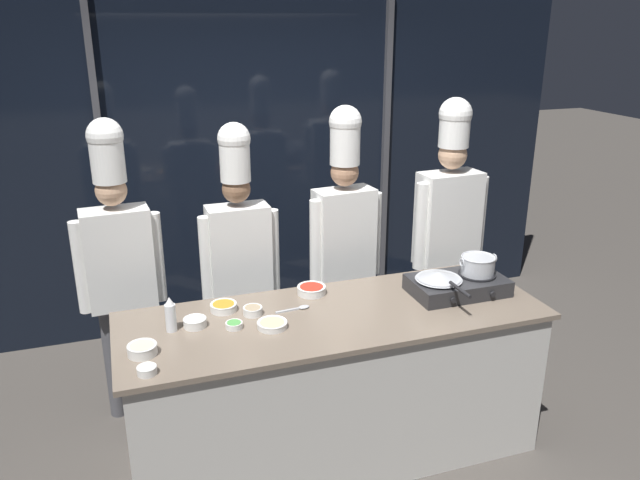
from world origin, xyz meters
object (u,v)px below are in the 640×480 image
Objects in this scene: prep_bowl_mushrooms at (253,310)px; stock_pot at (478,265)px; prep_bowl_carrots at (224,306)px; prep_bowl_chicken at (142,349)px; prep_bowl_chili_flakes at (312,289)px; prep_bowl_ginger at (272,324)px; prep_bowl_garlic at (147,370)px; chef_sous at (239,246)px; portable_stove at (457,285)px; chef_pastry at (448,217)px; squeeze_bottle_clear at (171,315)px; serving_spoon_slotted at (299,308)px; chef_line at (344,228)px; frying_pan at (439,276)px; prep_bowl_noodles at (195,322)px; prep_bowl_scallions at (234,325)px; chef_head at (118,252)px.

stock_pot is at bearing -4.52° from prep_bowl_mushrooms.
prep_bowl_chicken is at bearing -142.62° from prep_bowl_carrots.
prep_bowl_ginger is at bearing -133.96° from prep_bowl_chili_flakes.
chef_sous reaches higher than prep_bowl_garlic.
prep_bowl_ginger is at bearing -70.91° from prep_bowl_mushrooms.
prep_bowl_carrots is 0.71m from prep_bowl_garlic.
stock_pot is (0.13, 0.00, 0.11)m from portable_stove.
chef_pastry reaches higher than chef_sous.
prep_bowl_mushrooms is at bearing 175.00° from portable_stove.
squeeze_bottle_clear reaches higher than serving_spoon_slotted.
prep_bowl_carrots is 0.74× the size of serving_spoon_slotted.
chef_line reaches higher than chef_sous.
prep_bowl_mushrooms is (-1.22, 0.11, -0.02)m from portable_stove.
prep_bowl_carrots is 1.75m from chef_pastry.
frying_pan is 4.39× the size of prep_bowl_mushrooms.
prep_bowl_ginger is (0.39, -0.14, -0.01)m from prep_bowl_noodles.
prep_bowl_noodles is 0.61× the size of serving_spoon_slotted.
frying_pan reaches higher than serving_spoon_slotted.
squeeze_bottle_clear is 0.43m from prep_bowl_garlic.
frying_pan is 3.29× the size of prep_bowl_chicken.
chef_sous is 0.71m from chef_line.
prep_bowl_chicken reaches higher than prep_bowl_noodles.
prep_bowl_chili_flakes is (-0.96, 0.27, -0.14)m from stock_pot.
prep_bowl_noodles is (-1.42, 0.07, -0.10)m from frying_pan.
prep_bowl_noodles is at bearing 59.64° from chef_sous.
prep_bowl_mushrooms reaches higher than prep_bowl_garlic.
chef_sous is (0.19, 0.78, 0.15)m from prep_bowl_scallions.
squeeze_bottle_clear is 0.10× the size of chef_sous.
prep_bowl_scallions is at bearing -179.40° from frying_pan.
prep_bowl_garlic is at bearing 57.59° from chef_sous.
chef_pastry reaches higher than serving_spoon_slotted.
chef_head is at bearing 93.69° from prep_bowl_garlic.
stock_pot is at bearing -4.61° from serving_spoon_slotted.
stock_pot is 1.00m from prep_bowl_chili_flakes.
prep_bowl_noodles is 0.76× the size of prep_bowl_ginger.
prep_bowl_chili_flakes is at bearing 158.83° from frying_pan.
chef_head is 1.03× the size of chef_sous.
serving_spoon_slotted is (-1.09, 0.09, -0.16)m from stock_pot.
prep_bowl_chili_flakes is 1.19× the size of prep_bowl_chicken.
chef_pastry is (2.13, 0.81, 0.21)m from prep_bowl_chicken.
portable_stove is 1.39m from chef_sous.
frying_pan is 2.08× the size of stock_pot.
prep_bowl_chili_flakes is (0.54, 0.06, 0.00)m from prep_bowl_carrots.
chef_sous is at bearing -7.72° from chef_line.
prep_bowl_garlic is at bearing -168.91° from frying_pan.
stock_pot is 1.85× the size of prep_bowl_noodles.
chef_pastry is (0.31, 0.67, 0.19)m from portable_stove.
portable_stove is 1.55m from prep_bowl_noodles.
prep_bowl_chili_flakes is (-0.83, 0.27, -0.02)m from portable_stove.
chef_sous is (0.39, 0.69, 0.14)m from prep_bowl_noodles.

